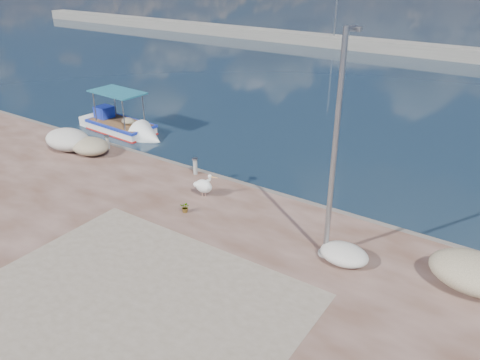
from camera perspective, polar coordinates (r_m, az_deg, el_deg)
name	(u,v)px	position (r m, az deg, el deg)	size (l,w,h in m)	color
ground	(177,255)	(16.09, -7.69, -9.07)	(1400.00, 1400.00, 0.00)	#162635
quay_patch	(131,304)	(13.55, -13.11, -14.54)	(9.00, 7.00, 0.01)	gray
breakwater	(448,53)	(51.20, 24.05, 13.99)	(120.00, 2.20, 7.50)	gray
boat_left	(121,128)	(27.80, -14.35, 6.21)	(5.76, 2.20, 2.72)	white
pelican	(204,186)	(18.39, -4.42, -0.71)	(1.02, 0.71, 0.98)	tan
lamp_post	(334,159)	(13.80, 11.40, 2.52)	(0.44, 0.96, 7.00)	gray
bollard_near	(195,165)	(20.35, -5.49, 1.77)	(0.24, 0.24, 0.74)	gray
bollard_far	(108,142)	(23.93, -15.84, 4.53)	(0.22, 0.22, 0.68)	gray
potted_plant	(185,207)	(17.43, -6.67, -3.32)	(0.37, 0.32, 0.42)	#33722D
net_pile_a	(68,139)	(24.42, -20.27, 4.66)	(2.46, 1.79, 1.01)	silver
net_pile_b	(90,146)	(23.52, -17.80, 3.94)	(1.98, 1.54, 0.77)	#C4B491
net_pile_d	(344,254)	(14.96, 12.58, -8.83)	(1.53, 1.15, 0.57)	silver
net_pile_c	(476,273)	(15.04, 26.81, -10.09)	(2.57, 1.84, 1.01)	#C4B491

